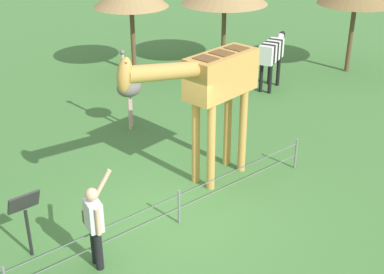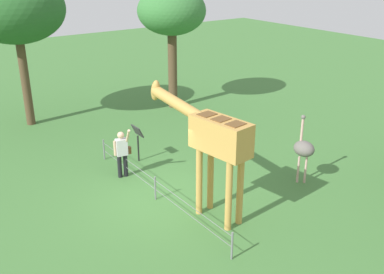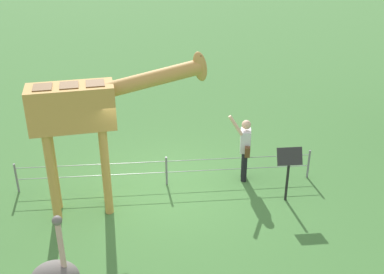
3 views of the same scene
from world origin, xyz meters
name	(u,v)px [view 2 (image 2 of 3)]	position (x,y,z in m)	size (l,w,h in m)	color
ground_plane	(162,197)	(0.00, 0.00, 0.00)	(60.00, 60.00, 0.00)	#427538
giraffe	(212,138)	(-1.59, -0.63, 2.30)	(3.71, 0.96, 3.45)	#C69347
visitor	(122,151)	(1.90, 0.31, 0.90)	(0.61, 0.59, 1.76)	black
ostrich	(304,149)	(-1.78, -4.12, 1.18)	(0.70, 0.56, 2.25)	#CC9E93
tree_east	(172,13)	(7.09, -5.07, 4.40)	(3.07, 3.07, 5.56)	brown
tree_northeast	(15,10)	(8.68, 1.23, 4.79)	(3.90, 3.90, 6.18)	brown
info_sign	(138,136)	(2.68, -0.70, 0.95)	(0.56, 0.21, 1.32)	black
wire_fence	(155,187)	(0.00, 0.23, 0.40)	(7.05, 0.05, 0.75)	slate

